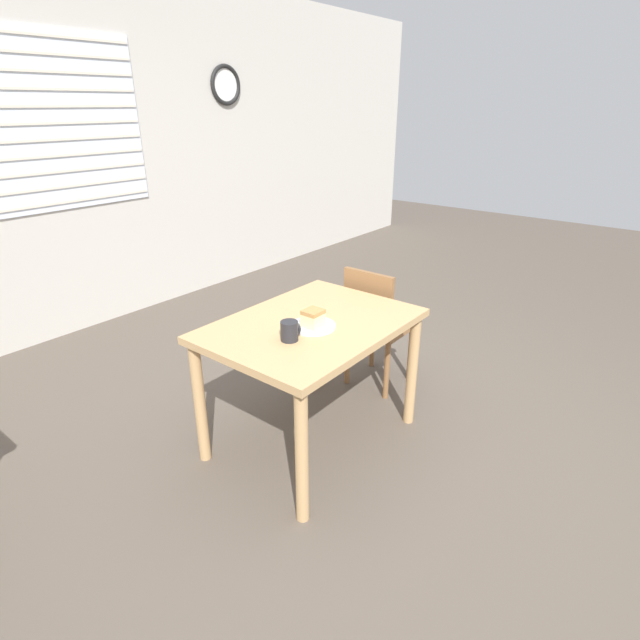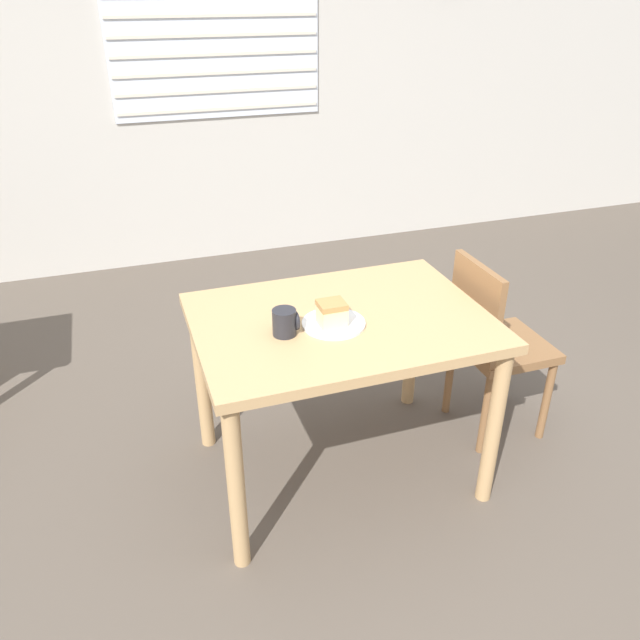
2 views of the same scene
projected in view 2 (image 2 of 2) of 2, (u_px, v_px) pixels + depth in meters
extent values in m
plane|color=brown|center=(396.00, 552.00, 2.28)|extent=(14.00, 14.00, 0.00)
cube|color=beige|center=(215.00, 56.00, 4.13)|extent=(10.00, 0.06, 2.80)
cube|color=white|center=(214.00, 15.00, 3.98)|extent=(1.40, 0.01, 1.26)
cube|color=beige|center=(221.00, 109.00, 4.25)|extent=(1.37, 0.01, 0.02)
cube|color=beige|center=(220.00, 91.00, 4.19)|extent=(1.37, 0.01, 0.02)
cube|color=beige|center=(218.00, 73.00, 4.14)|extent=(1.37, 0.01, 0.02)
cube|color=beige|center=(217.00, 54.00, 4.08)|extent=(1.37, 0.01, 0.02)
cube|color=beige|center=(216.00, 35.00, 4.03)|extent=(1.37, 0.01, 0.02)
cube|color=beige|center=(214.00, 16.00, 3.97)|extent=(1.37, 0.01, 0.02)
cube|color=tan|center=(341.00, 322.00, 2.33)|extent=(1.09, 0.80, 0.04)
cylinder|color=tan|center=(236.00, 489.00, 2.08)|extent=(0.06, 0.06, 0.70)
cylinder|color=tan|center=(494.00, 428.00, 2.36)|extent=(0.06, 0.06, 0.70)
cylinder|color=tan|center=(202.00, 378.00, 2.66)|extent=(0.06, 0.06, 0.70)
cylinder|color=tan|center=(412.00, 340.00, 2.94)|extent=(0.06, 0.06, 0.70)
cube|color=brown|center=(503.00, 346.00, 2.74)|extent=(0.37, 0.37, 0.04)
cylinder|color=brown|center=(546.00, 400.00, 2.77)|extent=(0.04, 0.04, 0.40)
cylinder|color=brown|center=(506.00, 364.00, 3.02)|extent=(0.04, 0.04, 0.40)
cylinder|color=brown|center=(485.00, 414.00, 2.68)|extent=(0.04, 0.04, 0.40)
cylinder|color=brown|center=(449.00, 376.00, 2.94)|extent=(0.04, 0.04, 0.40)
cube|color=brown|center=(475.00, 308.00, 2.59)|extent=(0.03, 0.35, 0.39)
cylinder|color=white|center=(334.00, 323.00, 2.27)|extent=(0.23, 0.23, 0.01)
cube|color=beige|center=(332.00, 316.00, 2.24)|extent=(0.09, 0.09, 0.07)
cube|color=#B27F47|center=(332.00, 305.00, 2.22)|extent=(0.10, 0.09, 0.02)
cylinder|color=#232328|center=(284.00, 322.00, 2.19)|extent=(0.09, 0.09, 0.10)
torus|color=#232328|center=(296.00, 320.00, 2.20)|extent=(0.02, 0.07, 0.07)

